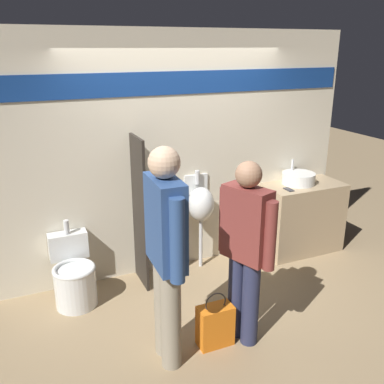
{
  "coord_description": "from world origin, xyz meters",
  "views": [
    {
      "loc": [
        -1.72,
        -3.75,
        2.52
      ],
      "look_at": [
        0.0,
        0.17,
        1.05
      ],
      "focal_mm": 40.0,
      "sensor_mm": 36.0,
      "label": 1
    }
  ],
  "objects": [
    {
      "name": "person_in_vest",
      "position": [
        -0.7,
        -0.93,
        1.02
      ],
      "size": [
        0.24,
        0.64,
        1.84
      ],
      "rotation": [
        0.0,
        0.0,
        1.53
      ],
      "color": "gray",
      "rests_on": "ground_plane"
    },
    {
      "name": "person_with_lanyard",
      "position": [
        0.0,
        -0.95,
        0.92
      ],
      "size": [
        0.32,
        0.55,
        1.66
      ],
      "rotation": [
        0.0,
        0.0,
        1.93
      ],
      "color": "#282D4C",
      "rests_on": "ground_plane"
    },
    {
      "name": "sink_basin",
      "position": [
        1.53,
        0.36,
        0.96
      ],
      "size": [
        0.41,
        0.41,
        0.28
      ],
      "color": "silver",
      "rests_on": "sink_counter"
    },
    {
      "name": "ground_plane",
      "position": [
        0.0,
        0.0,
        0.0
      ],
      "size": [
        16.0,
        16.0,
        0.0
      ],
      "primitive_type": "plane",
      "color": "#997F5B"
    },
    {
      "name": "cell_phone",
      "position": [
        1.27,
        0.2,
        0.9
      ],
      "size": [
        0.07,
        0.14,
        0.01
      ],
      "color": "#232328",
      "rests_on": "sink_counter"
    },
    {
      "name": "divider_near_counter",
      "position": [
        -0.53,
        0.35,
        0.83
      ],
      "size": [
        0.03,
        0.44,
        1.66
      ],
      "color": "#28231E",
      "rests_on": "ground_plane"
    },
    {
      "name": "sink_counter",
      "position": [
        1.58,
        0.31,
        0.45
      ],
      "size": [
        1.01,
        0.53,
        0.89
      ],
      "color": "tan",
      "rests_on": "ground_plane"
    },
    {
      "name": "urinal_near_counter",
      "position": [
        0.22,
        0.42,
        0.79
      ],
      "size": [
        0.31,
        0.31,
        1.17
      ],
      "color": "silver",
      "rests_on": "ground_plane"
    },
    {
      "name": "display_wall",
      "position": [
        0.0,
        0.6,
        1.36
      ],
      "size": [
        4.27,
        0.07,
        2.7
      ],
      "color": "beige",
      "rests_on": "ground_plane"
    },
    {
      "name": "toilet",
      "position": [
        -1.28,
        0.24,
        0.28
      ],
      "size": [
        0.43,
        0.59,
        0.83
      ],
      "color": "silver",
      "rests_on": "ground_plane"
    },
    {
      "name": "shopping_bag",
      "position": [
        -0.26,
        -0.93,
        0.2
      ],
      "size": [
        0.31,
        0.17,
        0.52
      ],
      "color": "orange",
      "rests_on": "ground_plane"
    }
  ]
}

